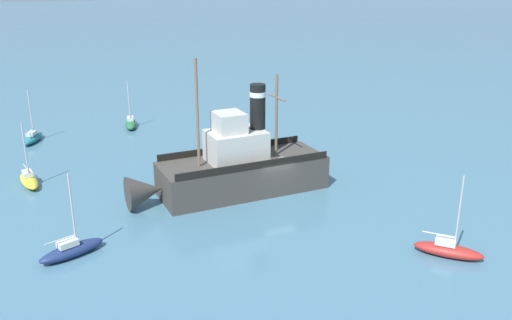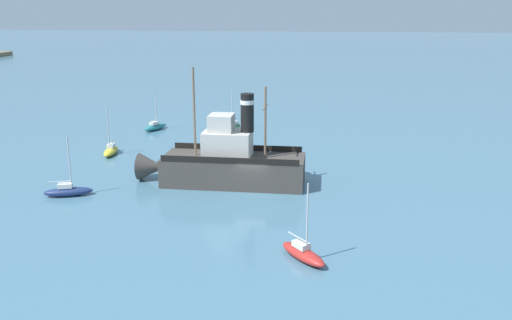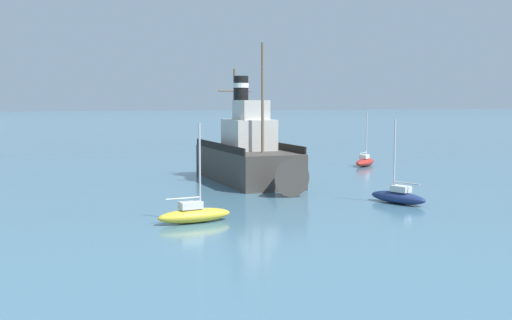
{
  "view_description": "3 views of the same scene",
  "coord_description": "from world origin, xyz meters",
  "views": [
    {
      "loc": [
        -32.11,
        16.47,
        15.16
      ],
      "look_at": [
        1.99,
        0.6,
        2.12
      ],
      "focal_mm": 38.0,
      "sensor_mm": 36.0,
      "label": 1
    },
    {
      "loc": [
        -41.91,
        -5.84,
        14.63
      ],
      "look_at": [
        1.84,
        -0.12,
        2.13
      ],
      "focal_mm": 38.0,
      "sensor_mm": 36.0,
      "label": 2
    },
    {
      "loc": [
        17.56,
        46.17,
        6.03
      ],
      "look_at": [
        1.28,
        2.61,
        1.65
      ],
      "focal_mm": 45.0,
      "sensor_mm": 36.0,
      "label": 3
    }
  ],
  "objects": [
    {
      "name": "ground_plane",
      "position": [
        0.0,
        0.0,
        0.0
      ],
      "size": [
        600.0,
        600.0,
        0.0
      ],
      "primitive_type": "plane",
      "color": "#477289"
    },
    {
      "name": "sailboat_green",
      "position": [
        22.44,
        5.4,
        0.43
      ],
      "size": [
        3.95,
        1.89,
        4.9
      ],
      "color": "#286B3D",
      "rests_on": "ground"
    },
    {
      "name": "sailboat_navy",
      "position": [
        -3.14,
        14.45,
        0.43
      ],
      "size": [
        2.3,
        3.95,
        4.9
      ],
      "color": "navy",
      "rests_on": "ground"
    },
    {
      "name": "old_tugboat",
      "position": [
        1.72,
        2.41,
        1.83
      ],
      "size": [
        4.43,
        14.4,
        9.9
      ],
      "color": "#423D38",
      "rests_on": "ground"
    },
    {
      "name": "sailboat_yellow",
      "position": [
        9.51,
        15.96,
        0.43
      ],
      "size": [
        3.91,
        1.59,
        4.9
      ],
      "color": "gold",
      "rests_on": "ground"
    },
    {
      "name": "sailboat_red",
      "position": [
        -12.1,
        -4.78,
        0.43
      ],
      "size": [
        3.59,
        3.32,
        4.9
      ],
      "color": "#B22823",
      "rests_on": "ground"
    },
    {
      "name": "sailboat_teal",
      "position": [
        21.21,
        14.95,
        0.43
      ],
      "size": [
        3.92,
        2.55,
        4.9
      ],
      "color": "#23757A",
      "rests_on": "ground"
    }
  ]
}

